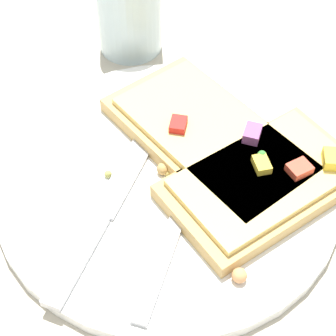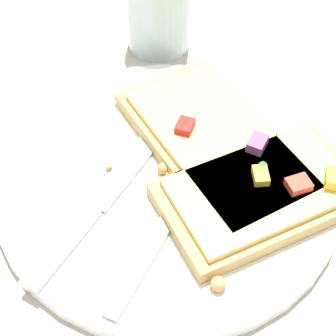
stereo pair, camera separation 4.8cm
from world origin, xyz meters
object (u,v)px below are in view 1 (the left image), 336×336
at_px(fork, 187,195).
at_px(pizza_slice_main, 212,140).
at_px(plate, 168,180).
at_px(knife, 106,209).
at_px(drinking_glass, 129,8).
at_px(pizza_slice_corner, 264,181).

relative_size(fork, pizza_slice_main, 0.95).
xyz_separation_m(plate, pizza_slice_main, (-0.05, 0.01, 0.02)).
distance_m(knife, pizza_slice_main, 0.12).
distance_m(plate, drinking_glass, 0.20).
bearing_deg(fork, plate, 51.73).
height_order(plate, fork, fork).
bearing_deg(pizza_slice_main, fork, 118.51).
height_order(pizza_slice_corner, drinking_glass, drinking_glass).
bearing_deg(fork, pizza_slice_corner, -65.10).
relative_size(fork, drinking_glass, 2.17).
bearing_deg(fork, drinking_glass, 32.08).
bearing_deg(pizza_slice_main, pizza_slice_corner, -177.92).
relative_size(plate, fork, 1.40).
distance_m(plate, fork, 0.03).
height_order(plate, knife, knife).
bearing_deg(pizza_slice_corner, pizza_slice_main, 95.90).
bearing_deg(plate, pizza_slice_main, 164.50).
bearing_deg(knife, pizza_slice_corner, -58.81).
bearing_deg(pizza_slice_corner, drinking_glass, 85.23).
bearing_deg(drinking_glass, knife, 31.64).
xyz_separation_m(fork, knife, (0.05, -0.05, 0.00)).
distance_m(fork, knife, 0.07).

